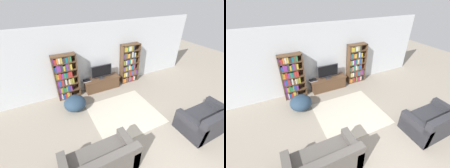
{
  "view_description": "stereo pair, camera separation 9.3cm",
  "coord_description": "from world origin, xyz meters",
  "views": [
    {
      "loc": [
        -2.04,
        -0.94,
        3.52
      ],
      "look_at": [
        -0.01,
        3.09,
        0.7
      ],
      "focal_mm": 24.0,
      "sensor_mm": 36.0,
      "label": 1
    },
    {
      "loc": [
        -1.96,
        -0.99,
        3.52
      ],
      "look_at": [
        -0.01,
        3.09,
        0.7
      ],
      "focal_mm": 24.0,
      "sensor_mm": 36.0,
      "label": 2
    }
  ],
  "objects": [
    {
      "name": "television",
      "position": [
        -0.04,
        3.96,
        0.81
      ],
      "size": [
        0.86,
        0.16,
        0.57
      ],
      "color": "#2D2D33",
      "rests_on": "tv_stand"
    },
    {
      "name": "wall_back",
      "position": [
        0.0,
        4.23,
        1.3
      ],
      "size": [
        8.8,
        0.06,
        2.6
      ],
      "color": "silver",
      "rests_on": "ground_plane"
    },
    {
      "name": "laptop",
      "position": [
        -0.66,
        4.01,
        0.52
      ],
      "size": [
        0.31,
        0.21,
        0.03
      ],
      "color": "#B7B7BC",
      "rests_on": "tv_stand"
    },
    {
      "name": "couch_left_sectional",
      "position": [
        -1.43,
        0.86,
        0.27
      ],
      "size": [
        1.66,
        0.8,
        0.78
      ],
      "color": "#56514C",
      "rests_on": "ground_plane"
    },
    {
      "name": "beanbag_ottoman",
      "position": [
        -1.37,
        3.19,
        0.25
      ],
      "size": [
        0.74,
        0.74,
        0.5
      ],
      "primitive_type": "ellipsoid",
      "color": "#23384C",
      "rests_on": "ground_plane"
    },
    {
      "name": "couch_right_sofa",
      "position": [
        1.81,
        0.62,
        0.29
      ],
      "size": [
        1.5,
        0.92,
        0.86
      ],
      "color": "#2D2D33",
      "rests_on": "ground_plane"
    },
    {
      "name": "bookshelf_left",
      "position": [
        -1.44,
        4.04,
        0.88
      ],
      "size": [
        0.82,
        0.3,
        1.7
      ],
      "color": "#513823",
      "rests_on": "ground_plane"
    },
    {
      "name": "bookshelf_right",
      "position": [
        1.29,
        4.04,
        0.82
      ],
      "size": [
        0.82,
        0.3,
        1.7
      ],
      "color": "#513823",
      "rests_on": "ground_plane"
    },
    {
      "name": "area_rug",
      "position": [
        0.02,
        2.23,
        0.01
      ],
      "size": [
        2.15,
        1.95,
        0.02
      ],
      "color": "beige",
      "rests_on": "ground_plane"
    },
    {
      "name": "tv_stand",
      "position": [
        -0.04,
        3.95,
        0.26
      ],
      "size": [
        1.49,
        0.44,
        0.51
      ],
      "color": "brown",
      "rests_on": "ground_plane"
    }
  ]
}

